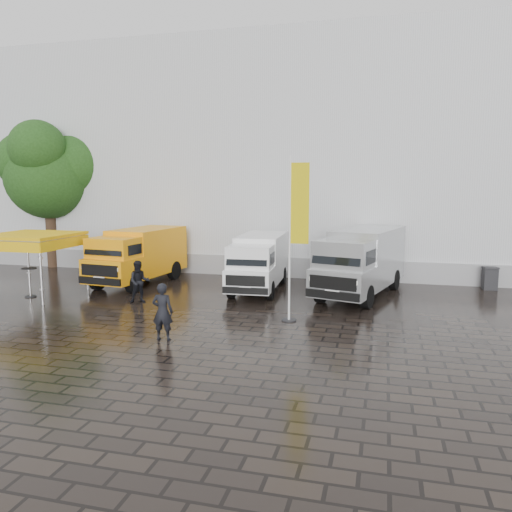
# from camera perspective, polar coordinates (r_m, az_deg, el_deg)

# --- Properties ---
(ground) EXTENTS (120.00, 120.00, 0.00)m
(ground) POSITION_cam_1_polar(r_m,az_deg,el_deg) (17.13, 0.45, -7.27)
(ground) COLOR black
(ground) RESTS_ON ground
(exhibition_hall) EXTENTS (44.00, 16.00, 12.00)m
(exhibition_hall) POSITION_cam_1_polar(r_m,az_deg,el_deg) (32.12, 11.09, 10.55)
(exhibition_hall) COLOR silver
(exhibition_hall) RESTS_ON ground
(hall_plinth) EXTENTS (44.00, 0.15, 1.00)m
(hall_plinth) POSITION_cam_1_polar(r_m,az_deg,el_deg) (24.40, 9.59, -1.55)
(hall_plinth) COLOR gray
(hall_plinth) RESTS_ON ground
(van_yellow) EXTENTS (2.70, 5.66, 2.52)m
(van_yellow) POSITION_cam_1_polar(r_m,az_deg,el_deg) (23.61, -13.35, -0.11)
(van_yellow) COLOR #FF9E0D
(van_yellow) RESTS_ON ground
(van_white) EXTENTS (2.12, 5.54, 2.36)m
(van_white) POSITION_cam_1_polar(r_m,az_deg,el_deg) (21.64, 0.33, -0.84)
(van_white) COLOR white
(van_white) RESTS_ON ground
(van_silver) EXTENTS (3.67, 6.61, 2.72)m
(van_silver) POSITION_cam_1_polar(r_m,az_deg,el_deg) (20.99, 11.89, -0.79)
(van_silver) COLOR #B5B9BA
(van_silver) RESTS_ON ground
(canopy_tent) EXTENTS (3.21, 3.21, 2.57)m
(canopy_tent) POSITION_cam_1_polar(r_m,az_deg,el_deg) (22.51, -24.29, 1.94)
(canopy_tent) COLOR silver
(canopy_tent) RESTS_ON ground
(flagpole) EXTENTS (0.88, 0.50, 5.49)m
(flagpole) POSITION_cam_1_polar(r_m,az_deg,el_deg) (16.46, 4.51, 3.04)
(flagpole) COLOR black
(flagpole) RESTS_ON ground
(tree) EXTENTS (4.58, 4.58, 8.21)m
(tree) POSITION_cam_1_polar(r_m,az_deg,el_deg) (30.15, -22.67, 8.87)
(tree) COLOR black
(tree) RESTS_ON ground
(cocktail_table) EXTENTS (0.60, 0.60, 1.20)m
(cocktail_table) POSITION_cam_1_polar(r_m,az_deg,el_deg) (22.38, -24.44, -2.78)
(cocktail_table) COLOR black
(cocktail_table) RESTS_ON ground
(wheelie_bin) EXTENTS (0.64, 0.64, 1.00)m
(wheelie_bin) POSITION_cam_1_polar(r_m,az_deg,el_deg) (24.15, 25.15, -2.31)
(wheelie_bin) COLOR black
(wheelie_bin) RESTS_ON ground
(person_front) EXTENTS (0.66, 0.47, 1.72)m
(person_front) POSITION_cam_1_polar(r_m,az_deg,el_deg) (14.99, -10.63, -6.27)
(person_front) COLOR black
(person_front) RESTS_ON ground
(person_tent) EXTENTS (0.99, 0.92, 1.64)m
(person_tent) POSITION_cam_1_polar(r_m,az_deg,el_deg) (19.94, -13.20, -2.87)
(person_tent) COLOR black
(person_tent) RESTS_ON ground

